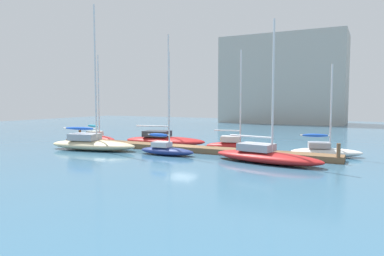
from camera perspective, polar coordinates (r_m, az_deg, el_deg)
name	(u,v)px	position (r m, az deg, el deg)	size (l,w,h in m)	color
ground_plane	(182,151)	(32.84, -1.59, -3.72)	(120.00, 120.00, 0.00)	#386684
dock_pier	(182,148)	(32.81, -1.59, -3.30)	(27.89, 1.83, 0.49)	brown
dock_piling_near_end	(80,136)	(41.50, -17.72, -1.17)	(0.28, 0.28, 1.52)	brown
dock_piling_far_end	(338,154)	(28.11, 22.67, -3.86)	(0.28, 0.28, 1.52)	brown
sailboat_0	(97,137)	(41.77, -15.09, -1.35)	(6.09, 2.98, 9.78)	#B21E1E
sailboat_1	(92,143)	(34.61, -15.98, -2.37)	(9.07, 4.05, 13.46)	beige
sailboat_2	(164,139)	(37.04, -4.58, -1.87)	(9.12, 4.29, 11.47)	#B21E1E
sailboat_3	(166,149)	(30.32, -4.25, -3.38)	(5.13, 1.67, 8.78)	navy
sailboat_4	(236,145)	(32.91, 7.20, -2.71)	(6.05, 2.72, 9.29)	#B21E1E
sailboat_5	(265,155)	(26.96, 11.81, -4.36)	(8.85, 3.86, 10.55)	#B21E1E
sailboat_6	(325,150)	(31.38, 20.79, -3.42)	(5.98, 3.16, 7.66)	white
mooring_buoy_orange	(223,140)	(39.40, 5.01, -1.93)	(0.61, 0.61, 0.61)	orange
harbor_building_distant	(283,80)	(78.03, 14.58, 7.54)	(25.20, 11.55, 18.23)	#ADA89E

